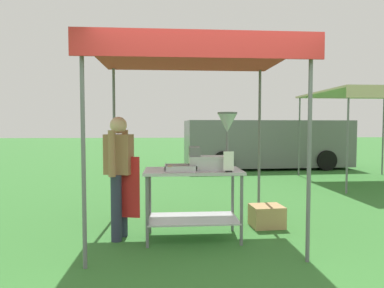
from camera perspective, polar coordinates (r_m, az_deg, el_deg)
ground_plane at (r=9.42m, az=-1.15°, el=-6.06°), size 70.00×70.00×0.00m
stall_canopy at (r=4.54m, az=0.09°, el=14.07°), size 2.59×2.19×2.46m
donut_cart at (r=4.43m, az=0.18°, el=-7.57°), size 1.27×0.68×0.92m
donut_tray at (r=4.31m, az=-2.05°, el=-4.23°), size 0.40×0.33×0.07m
donut_fryer at (r=4.38m, az=3.92°, el=-0.76°), size 0.63×0.28×0.75m
menu_sign at (r=4.19m, az=6.24°, el=-3.26°), size 0.13×0.05×0.26m
vendor at (r=4.51m, az=-12.25°, el=-4.45°), size 0.47×0.54×1.61m
supply_crate at (r=5.19m, az=12.59°, el=-11.86°), size 0.49×0.42×0.31m
van_grey at (r=12.28m, az=12.43°, el=0.11°), size 5.80×2.30×1.69m
neighbour_tent at (r=9.96m, az=28.10°, el=7.40°), size 2.84×2.93×2.39m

